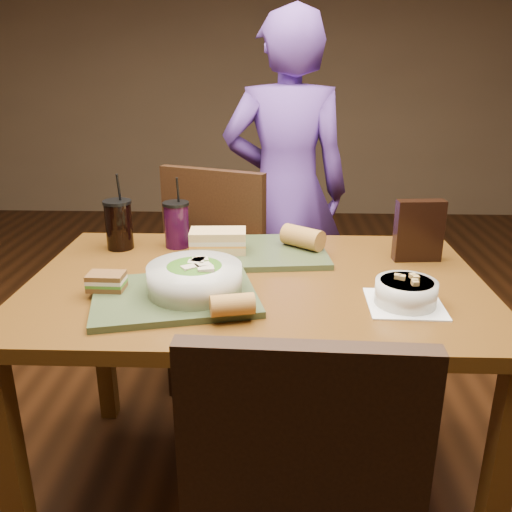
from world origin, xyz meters
The scene contains 15 objects.
ground centered at (0.00, 0.00, 0.00)m, with size 6.00×6.00×0.00m, color #381C0B.
dining_table centered at (0.00, 0.00, 0.66)m, with size 1.30×0.85×0.75m.
chair_far centered at (-0.18, 0.61, 0.54)m, with size 0.55×0.56×0.97m.
diner centered at (0.10, 0.96, 0.78)m, with size 0.57×0.38×1.56m, color #58338E.
tray_near centered at (-0.21, -0.15, 0.76)m, with size 0.42×0.32×0.02m, color #344124.
tray_far centered at (0.01, 0.21, 0.76)m, with size 0.42×0.32×0.02m, color #344124.
salad_bowl centered at (-0.16, -0.14, 0.81)m, with size 0.25×0.25×0.08m.
soup_bowl centered at (0.39, -0.16, 0.79)m, with size 0.19×0.19×0.08m.
sandwich_near centered at (-0.39, -0.13, 0.79)m, with size 0.10×0.07×0.05m.
sandwich_far centered at (-0.13, 0.19, 0.80)m, with size 0.18×0.11×0.07m.
baguette_near centered at (-0.05, -0.27, 0.79)m, with size 0.05×0.05×0.11m, color #AD7533.
baguette_far centered at (0.14, 0.23, 0.80)m, with size 0.07×0.07×0.14m, color #AD7533.
cup_cola centered at (-0.46, 0.26, 0.83)m, with size 0.09×0.09×0.25m.
cup_berry centered at (-0.28, 0.28, 0.83)m, with size 0.09×0.09×0.24m.
chip_bag centered at (0.50, 0.18, 0.85)m, with size 0.15×0.05×0.19m, color black.
Camera 1 is at (0.05, -1.45, 1.34)m, focal length 38.00 mm.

